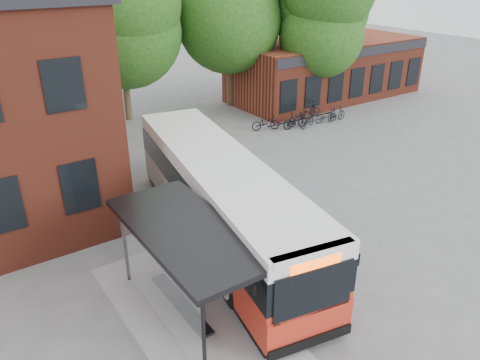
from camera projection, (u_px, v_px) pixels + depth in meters
ground at (289, 248)px, 16.49m from camera, size 100.00×100.00×0.00m
shop_row at (326, 69)px, 33.70m from camera, size 14.00×6.20×4.00m
bus_shelter at (189, 272)px, 12.82m from camera, size 3.60×7.00×2.90m
bike_rail at (301, 122)px, 28.58m from camera, size 5.20×0.10×0.38m
tree_1 at (120, 34)px, 27.42m from camera, size 7.92×7.92×10.40m
tree_2 at (229, 22)px, 30.12m from camera, size 7.92×7.92×11.00m
tree_3 at (328, 37)px, 30.06m from camera, size 7.04×7.04×9.28m
city_bus at (221, 200)px, 16.41m from camera, size 4.71×12.44×3.09m
bicycle_0 at (266, 123)px, 27.57m from camera, size 1.79×1.15×0.89m
bicycle_2 at (299, 118)px, 28.32m from camera, size 1.76×0.71×0.91m
bicycle_3 at (296, 120)px, 27.77m from camera, size 1.73×0.68×1.01m
bicycle_4 at (308, 121)px, 28.02m from camera, size 1.62×1.05×0.80m
bicycle_5 at (308, 109)px, 29.92m from camera, size 1.74×1.04×1.01m
bicycle_6 at (326, 116)px, 28.83m from camera, size 1.66×0.76×0.84m
bicycle_7 at (337, 114)px, 29.09m from camera, size 1.56×0.51×0.93m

